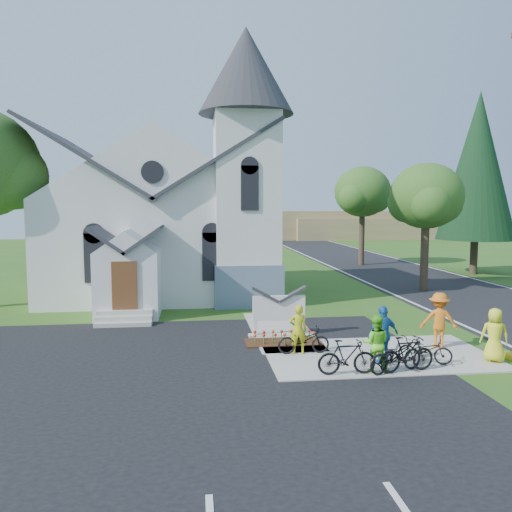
{
  "coord_description": "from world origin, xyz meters",
  "views": [
    {
      "loc": [
        -4.18,
        -14.21,
        4.71
      ],
      "look_at": [
        -1.81,
        5.0,
        2.76
      ],
      "focal_mm": 35.0,
      "sensor_mm": 36.0,
      "label": 1
    }
  ],
  "objects": [
    {
      "name": "ground",
      "position": [
        0.0,
        0.0,
        0.0
      ],
      "size": [
        120.0,
        120.0,
        0.0
      ],
      "primitive_type": "plane",
      "color": "#315F1B",
      "rests_on": "ground"
    },
    {
      "name": "parking_lot",
      "position": [
        -7.0,
        -2.0,
        0.01
      ],
      "size": [
        20.0,
        16.0,
        0.02
      ],
      "primitive_type": "cube",
      "color": "black",
      "rests_on": "ground"
    },
    {
      "name": "road",
      "position": [
        10.0,
        15.0,
        0.01
      ],
      "size": [
        8.0,
        90.0,
        0.02
      ],
      "primitive_type": "cube",
      "color": "black",
      "rests_on": "ground"
    },
    {
      "name": "sidewalk",
      "position": [
        1.5,
        0.5,
        0.03
      ],
      "size": [
        7.0,
        4.0,
        0.05
      ],
      "primitive_type": "cube",
      "color": "#A5A195",
      "rests_on": "ground"
    },
    {
      "name": "church",
      "position": [
        -5.48,
        12.48,
        5.25
      ],
      "size": [
        12.35,
        12.0,
        13.0
      ],
      "color": "white",
      "rests_on": "ground"
    },
    {
      "name": "church_sign",
      "position": [
        -1.2,
        3.2,
        1.03
      ],
      "size": [
        2.2,
        0.4,
        1.7
      ],
      "color": "#A5A195",
      "rests_on": "ground"
    },
    {
      "name": "flower_bed",
      "position": [
        -1.2,
        2.3,
        0.04
      ],
      "size": [
        2.6,
        1.1,
        0.07
      ],
      "primitive_type": "cube",
      "color": "#3D2210",
      "rests_on": "ground"
    },
    {
      "name": "tree_road_near",
      "position": [
        8.5,
        12.0,
        5.21
      ],
      "size": [
        4.0,
        4.0,
        7.05
      ],
      "color": "#3B2B20",
      "rests_on": "ground"
    },
    {
      "name": "tree_road_mid",
      "position": [
        9.0,
        24.0,
        5.78
      ],
      "size": [
        4.4,
        4.4,
        7.8
      ],
      "color": "#3B2B20",
      "rests_on": "ground"
    },
    {
      "name": "conifer",
      "position": [
        15.0,
        18.0,
        7.39
      ],
      "size": [
        5.2,
        5.2,
        12.4
      ],
      "color": "#3B2B20",
      "rests_on": "ground"
    },
    {
      "name": "distant_hills",
      "position": [
        3.36,
        56.33,
        2.17
      ],
      "size": [
        61.0,
        10.0,
        5.6
      ],
      "color": "olive",
      "rests_on": "ground"
    },
    {
      "name": "cyclist_0",
      "position": [
        -0.98,
        0.91,
        0.83
      ],
      "size": [
        0.59,
        0.4,
        1.56
      ],
      "primitive_type": "imported",
      "rotation": [
        0.0,
        0.0,
        3.09
      ],
      "color": "#B6B915",
      "rests_on": "sidewalk"
    },
    {
      "name": "bike_0",
      "position": [
        -0.8,
        0.89,
        0.48
      ],
      "size": [
        1.65,
        0.58,
        0.87
      ],
      "primitive_type": "imported",
      "rotation": [
        0.0,
        0.0,
        1.57
      ],
      "color": "black",
      "rests_on": "sidewalk"
    },
    {
      "name": "cyclist_1",
      "position": [
        0.84,
        -1.02,
        0.85
      ],
      "size": [
        0.94,
        0.83,
        1.6
      ],
      "primitive_type": "imported",
      "rotation": [
        0.0,
        0.0,
        2.81
      ],
      "color": "#6ADD29",
      "rests_on": "sidewalk"
    },
    {
      "name": "bike_1",
      "position": [
        -0.04,
        -1.2,
        0.55
      ],
      "size": [
        1.66,
        0.49,
        0.99
      ],
      "primitive_type": "imported",
      "rotation": [
        0.0,
        0.0,
        1.55
      ],
      "color": "black",
      "rests_on": "sidewalk"
    },
    {
      "name": "cyclist_2",
      "position": [
        1.3,
        -0.42,
        0.93
      ],
      "size": [
        1.1,
        0.69,
        1.75
      ],
      "primitive_type": "imported",
      "rotation": [
        0.0,
        0.0,
        3.42
      ],
      "color": "#2369B1",
      "rests_on": "sidewalk"
    },
    {
      "name": "bike_2",
      "position": [
        1.38,
        -1.17,
        0.52
      ],
      "size": [
        1.91,
        1.18,
        0.95
      ],
      "primitive_type": "imported",
      "rotation": [
        0.0,
        0.0,
        1.9
      ],
      "color": "black",
      "rests_on": "sidewalk"
    },
    {
      "name": "cyclist_3",
      "position": [
        3.8,
        1.08,
        0.96
      ],
      "size": [
        1.33,
        1.02,
        1.82
      ],
      "primitive_type": "imported",
      "rotation": [
        0.0,
        0.0,
        2.82
      ],
      "color": "orange",
      "rests_on": "sidewalk"
    },
    {
      "name": "bike_3",
      "position": [
        1.69,
        -1.2,
        0.56
      ],
      "size": [
        1.77,
        0.75,
        1.03
      ],
      "primitive_type": "imported",
      "rotation": [
        0.0,
        0.0,
        1.73
      ],
      "color": "black",
      "rests_on": "sidewalk"
    },
    {
      "name": "cyclist_4",
      "position": [
        4.7,
        -0.59,
        0.86
      ],
      "size": [
        0.93,
        0.78,
        1.62
      ],
      "primitive_type": "imported",
      "rotation": [
        0.0,
        0.0,
        2.75
      ],
      "color": "yellow",
      "rests_on": "sidewalk"
    },
    {
      "name": "bike_4",
      "position": [
        2.57,
        -0.5,
        0.45
      ],
      "size": [
        1.62,
        1.14,
        0.81
      ],
      "primitive_type": "imported",
      "rotation": [
        0.0,
        0.0,
        1.14
      ],
      "color": "black",
      "rests_on": "sidewalk"
    }
  ]
}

